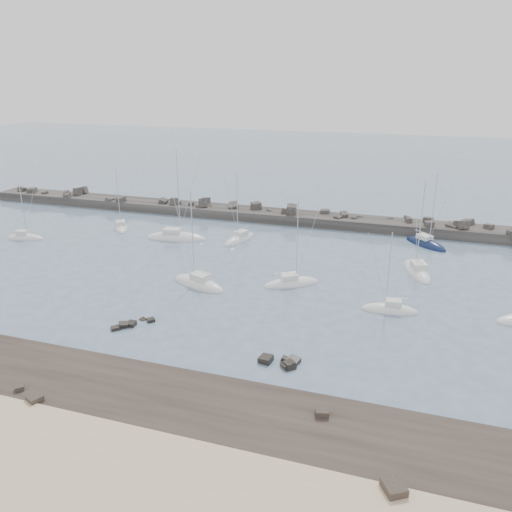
# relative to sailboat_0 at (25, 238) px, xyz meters

# --- Properties ---
(ground) EXTENTS (400.00, 400.00, 0.00)m
(ground) POSITION_rel_sailboat_0_xyz_m (38.81, -13.16, -0.14)
(ground) COLOR slate
(ground) RESTS_ON ground
(sand_strip) EXTENTS (140.00, 14.00, 1.00)m
(sand_strip) POSITION_rel_sailboat_0_xyz_m (38.81, -45.16, -0.14)
(sand_strip) COLOR beige
(sand_strip) RESTS_ON ground
(rock_shelf) EXTENTS (140.00, 12.00, 1.77)m
(rock_shelf) POSITION_rel_sailboat_0_xyz_m (38.49, -35.16, -0.13)
(rock_shelf) COLOR #2A221D
(rock_shelf) RESTS_ON ground
(rock_cluster_near) EXTENTS (4.24, 4.21, 1.13)m
(rock_cluster_near) POSITION_rel_sailboat_0_xyz_m (34.41, -22.55, -0.08)
(rock_cluster_near) COLOR black
(rock_cluster_near) RESTS_ON ground
(rock_cluster_far) EXTENTS (4.13, 2.76, 1.34)m
(rock_cluster_far) POSITION_rel_sailboat_0_xyz_m (53.26, -24.95, -0.08)
(rock_cluster_far) COLOR black
(rock_cluster_far) RESTS_ON ground
(breakwater) EXTENTS (115.00, 7.01, 5.22)m
(breakwater) POSITION_rel_sailboat_0_xyz_m (31.48, 24.83, 0.15)
(breakwater) COLOR #302D2B
(breakwater) RESTS_ON ground
(sailboat_0) EXTENTS (6.91, 3.37, 10.72)m
(sailboat_0) POSITION_rel_sailboat_0_xyz_m (0.00, 0.00, 0.00)
(sailboat_0) COLOR white
(sailboat_0) RESTS_ON ground
(sailboat_1) EXTENTS (6.20, 7.71, 12.16)m
(sailboat_1) POSITION_rel_sailboat_0_xyz_m (12.44, 10.93, -0.01)
(sailboat_1) COLOR white
(sailboat_1) RESTS_ON ground
(sailboat_2) EXTENTS (11.07, 5.05, 16.75)m
(sailboat_2) POSITION_rel_sailboat_0_xyz_m (25.12, 8.15, 0.00)
(sailboat_2) COLOR white
(sailboat_2) RESTS_ON ground
(sailboat_3) EXTENTS (9.19, 5.51, 14.02)m
(sailboat_3) POSITION_rel_sailboat_0_xyz_m (37.22, -9.44, 0.01)
(sailboat_3) COLOR white
(sailboat_3) RESTS_ON ground
(sailboat_4) EXTENTS (4.78, 8.46, 12.88)m
(sailboat_4) POSITION_rel_sailboat_0_xyz_m (36.10, 10.75, -0.00)
(sailboat_4) COLOR white
(sailboat_4) RESTS_ON ground
(sailboat_5) EXTENTS (7.92, 6.34, 12.52)m
(sailboat_5) POSITION_rel_sailboat_0_xyz_m (49.26, -5.36, -0.01)
(sailboat_5) COLOR white
(sailboat_5) RESTS_ON ground
(sailboat_6) EXTENTS (7.90, 7.64, 13.37)m
(sailboat_6) POSITION_rel_sailboat_0_xyz_m (66.76, 17.83, 0.00)
(sailboat_6) COLOR #0F1B3E
(sailboat_6) RESTS_ON ground
(sailboat_7) EXTENTS (6.94, 2.76, 10.92)m
(sailboat_7) POSITION_rel_sailboat_0_xyz_m (62.59, -9.65, -0.00)
(sailboat_7) COLOR white
(sailboat_7) RESTS_ON ground
(sailboat_8) EXTENTS (5.48, 9.51, 14.40)m
(sailboat_8) POSITION_rel_sailboat_0_xyz_m (65.55, 4.45, 0.00)
(sailboat_8) COLOR white
(sailboat_8) RESTS_ON ground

